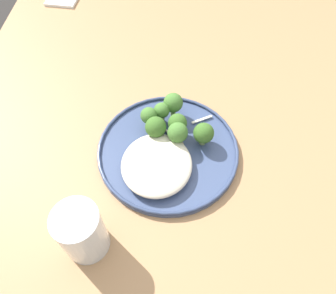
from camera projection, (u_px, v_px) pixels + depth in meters
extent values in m
plane|color=#2D2B28|center=(170.00, 245.00, 1.31)|extent=(6.00, 6.00, 0.00)
cube|color=#9E754C|center=(172.00, 142.00, 0.71)|extent=(1.40, 1.00, 0.04)
cube|color=olive|center=(77.00, 66.00, 1.39)|extent=(0.06, 0.06, 0.70)
cube|color=olive|center=(283.00, 74.00, 1.37)|extent=(0.06, 0.06, 0.70)
cylinder|color=#38476B|center=(168.00, 151.00, 0.67)|extent=(0.29, 0.29, 0.01)
torus|color=#334162|center=(168.00, 149.00, 0.66)|extent=(0.29, 0.29, 0.01)
ellipsoid|color=beige|center=(157.00, 164.00, 0.63)|extent=(0.15, 0.14, 0.03)
cylinder|color=beige|center=(155.00, 176.00, 0.62)|extent=(0.03, 0.03, 0.01)
cylinder|color=#988766|center=(155.00, 174.00, 0.61)|extent=(0.03, 0.03, 0.00)
cylinder|color=#E5C689|center=(158.00, 166.00, 0.63)|extent=(0.03, 0.03, 0.01)
cylinder|color=#958159|center=(157.00, 164.00, 0.63)|extent=(0.03, 0.03, 0.00)
cylinder|color=beige|center=(177.00, 147.00, 0.66)|extent=(0.03, 0.03, 0.01)
cylinder|color=#988766|center=(177.00, 145.00, 0.66)|extent=(0.02, 0.02, 0.00)
cylinder|color=beige|center=(173.00, 171.00, 0.63)|extent=(0.02, 0.02, 0.01)
cylinder|color=#988766|center=(173.00, 169.00, 0.62)|extent=(0.02, 0.02, 0.00)
cylinder|color=#89A356|center=(177.00, 130.00, 0.68)|extent=(0.02, 0.02, 0.02)
sphere|color=#386023|center=(178.00, 122.00, 0.66)|extent=(0.04, 0.04, 0.04)
cylinder|color=#7A994C|center=(177.00, 141.00, 0.67)|extent=(0.02, 0.02, 0.02)
sphere|color=#42702D|center=(178.00, 133.00, 0.64)|extent=(0.04, 0.04, 0.04)
cylinder|color=#89A356|center=(162.00, 118.00, 0.70)|extent=(0.01, 0.01, 0.02)
sphere|color=#42702D|center=(162.00, 110.00, 0.68)|extent=(0.03, 0.03, 0.03)
cylinder|color=#7A994C|center=(149.00, 123.00, 0.69)|extent=(0.01, 0.01, 0.02)
sphere|color=#42702D|center=(149.00, 116.00, 0.67)|extent=(0.04, 0.04, 0.04)
cylinder|color=#89A356|center=(203.00, 140.00, 0.67)|extent=(0.02, 0.02, 0.02)
sphere|color=#386023|center=(204.00, 133.00, 0.65)|extent=(0.04, 0.04, 0.04)
cylinder|color=#7A994C|center=(156.00, 135.00, 0.68)|extent=(0.02, 0.02, 0.02)
sphere|color=#386023|center=(156.00, 127.00, 0.65)|extent=(0.04, 0.04, 0.04)
cylinder|color=#7A994C|center=(174.00, 111.00, 0.71)|extent=(0.01, 0.01, 0.02)
sphere|color=#42702D|center=(174.00, 103.00, 0.69)|extent=(0.04, 0.04, 0.04)
cube|color=silver|center=(169.00, 132.00, 0.69)|extent=(0.03, 0.04, 0.00)
cube|color=silver|center=(202.00, 119.00, 0.71)|extent=(0.03, 0.05, 0.00)
cylinder|color=silver|center=(82.00, 232.00, 0.52)|extent=(0.08, 0.08, 0.11)
cylinder|color=beige|center=(85.00, 237.00, 0.54)|extent=(0.07, 0.07, 0.07)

